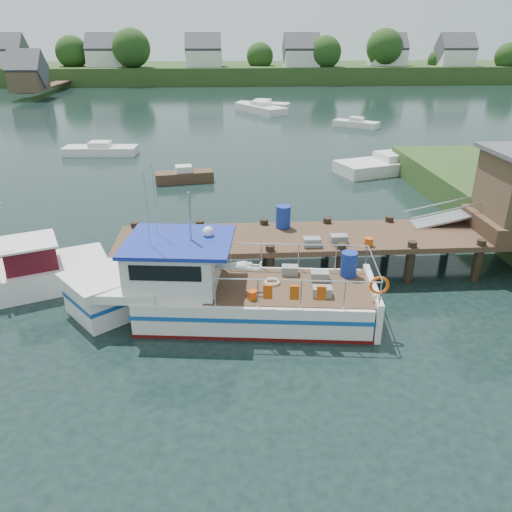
{
  "coord_description": "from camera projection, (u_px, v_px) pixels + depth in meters",
  "views": [
    {
      "loc": [
        -2.02,
        -16.98,
        8.25
      ],
      "look_at": [
        -1.0,
        -1.5,
        1.3
      ],
      "focal_mm": 35.0,
      "sensor_mm": 36.0,
      "label": 1
    }
  ],
  "objects": [
    {
      "name": "ground_plane",
      "position": [
        280.0,
        270.0,
        18.96
      ],
      "size": [
        160.0,
        160.0,
        0.0
      ],
      "primitive_type": "plane",
      "color": "black"
    },
    {
      "name": "moored_b",
      "position": [
        356.0,
        124.0,
        47.67
      ],
      "size": [
        4.3,
        3.71,
        0.95
      ],
      "rotation": [
        0.0,
        0.0,
        -0.03
      ],
      "color": "silver",
      "rests_on": "ground"
    },
    {
      "name": "work_boat",
      "position": [
        9.0,
        277.0,
        17.09
      ],
      "size": [
        6.97,
        4.29,
        3.75
      ],
      "rotation": [
        0.0,
        0.0,
        0.39
      ],
      "color": "silver",
      "rests_on": "ground"
    },
    {
      "name": "lobster_boat",
      "position": [
        216.0,
        291.0,
        15.58
      ],
      "size": [
        10.08,
        3.89,
        4.85
      ],
      "rotation": [
        0.0,
        0.0,
        -0.11
      ],
      "color": "silver",
      "rests_on": "ground"
    },
    {
      "name": "moored_rowboat",
      "position": [
        184.0,
        176.0,
        30.09
      ],
      "size": [
        3.58,
        1.78,
        1.0
      ],
      "rotation": [
        0.0,
        0.0,
        -0.34
      ],
      "color": "#483222",
      "rests_on": "ground"
    },
    {
      "name": "moored_c",
      "position": [
        393.0,
        164.0,
        32.51
      ],
      "size": [
        8.07,
        4.89,
        1.21
      ],
      "rotation": [
        0.0,
        0.0,
        0.15
      ],
      "color": "silver",
      "rests_on": "ground"
    },
    {
      "name": "moored_a",
      "position": [
        101.0,
        150.0,
        36.83
      ],
      "size": [
        5.38,
        2.12,
        0.97
      ],
      "rotation": [
        0.0,
        0.0,
        -0.41
      ],
      "color": "silver",
      "rests_on": "ground"
    },
    {
      "name": "moored_far",
      "position": [
        263.0,
        105.0,
        59.62
      ],
      "size": [
        6.68,
        4.24,
        1.08
      ],
      "rotation": [
        0.0,
        0.0,
        -0.1
      ],
      "color": "silver",
      "rests_on": "ground"
    },
    {
      "name": "far_shore",
      "position": [
        232.0,
        69.0,
        93.12
      ],
      "size": [
        140.0,
        42.55,
        9.22
      ],
      "color": "#2B461C",
      "rests_on": "ground"
    },
    {
      "name": "dock",
      "position": [
        456.0,
        211.0,
        18.44
      ],
      "size": [
        16.6,
        3.0,
        4.78
      ],
      "color": "#483222",
      "rests_on": "ground"
    },
    {
      "name": "moored_d",
      "position": [
        261.0,
        108.0,
        56.57
      ],
      "size": [
        5.68,
        7.55,
        1.23
      ],
      "rotation": [
        0.0,
        0.0,
        -0.02
      ],
      "color": "silver",
      "rests_on": "ground"
    }
  ]
}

